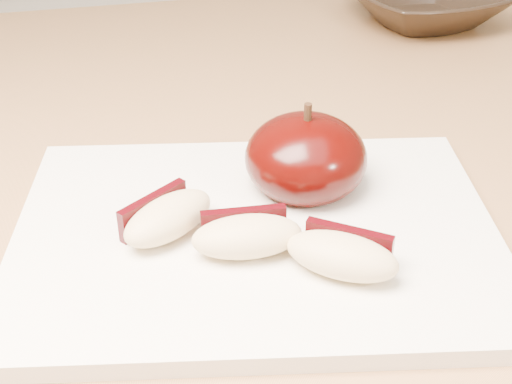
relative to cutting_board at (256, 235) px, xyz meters
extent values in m
cube|color=silver|center=(-0.02, 0.84, -0.46)|extent=(2.40, 0.60, 0.90)
cube|color=#AF774C|center=(-0.02, 0.14, -0.03)|extent=(1.64, 0.64, 0.04)
cube|color=white|center=(0.00, 0.00, 0.00)|extent=(0.32, 0.25, 0.01)
ellipsoid|color=black|center=(0.04, 0.04, 0.02)|extent=(0.09, 0.09, 0.05)
cylinder|color=black|center=(0.04, 0.04, 0.06)|extent=(0.00, 0.00, 0.01)
ellipsoid|color=beige|center=(-0.05, 0.01, 0.02)|extent=(0.07, 0.06, 0.02)
cube|color=black|center=(-0.06, 0.02, 0.02)|extent=(0.04, 0.03, 0.02)
ellipsoid|color=beige|center=(-0.01, -0.02, 0.02)|extent=(0.06, 0.03, 0.02)
cube|color=black|center=(-0.01, -0.01, 0.02)|extent=(0.05, 0.01, 0.02)
ellipsoid|color=beige|center=(0.04, -0.05, 0.02)|extent=(0.07, 0.06, 0.02)
cube|color=black|center=(0.04, -0.04, 0.02)|extent=(0.04, 0.03, 0.02)
imported|color=black|center=(0.26, 0.33, 0.01)|extent=(0.18, 0.18, 0.04)
camera|label=1|loc=(-0.08, -0.33, 0.25)|focal=50.00mm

